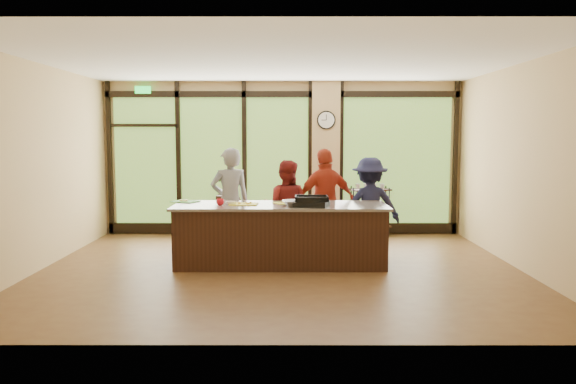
{
  "coord_description": "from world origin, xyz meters",
  "views": [
    {
      "loc": [
        0.13,
        -8.08,
        1.96
      ],
      "look_at": [
        0.11,
        0.4,
        1.1
      ],
      "focal_mm": 35.0,
      "sensor_mm": 36.0,
      "label": 1
    }
  ],
  "objects_px": {
    "flower_stand": "(228,216)",
    "bar_cart": "(370,205)",
    "cook_left": "(230,201)",
    "island_base": "(281,236)",
    "roasting_pan": "(311,204)",
    "cook_right": "(370,206)"
  },
  "relations": [
    {
      "from": "cook_left",
      "to": "roasting_pan",
      "type": "distance_m",
      "value": 1.63
    },
    {
      "from": "cook_left",
      "to": "bar_cart",
      "type": "height_order",
      "value": "cook_left"
    },
    {
      "from": "island_base",
      "to": "cook_left",
      "type": "relative_size",
      "value": 1.76
    },
    {
      "from": "flower_stand",
      "to": "bar_cart",
      "type": "bearing_deg",
      "value": 0.48
    },
    {
      "from": "cook_left",
      "to": "flower_stand",
      "type": "height_order",
      "value": "cook_left"
    },
    {
      "from": "cook_right",
      "to": "bar_cart",
      "type": "height_order",
      "value": "cook_right"
    },
    {
      "from": "island_base",
      "to": "flower_stand",
      "type": "xyz_separation_m",
      "value": [
        -1.07,
        2.4,
        -0.04
      ]
    },
    {
      "from": "cook_right",
      "to": "flower_stand",
      "type": "xyz_separation_m",
      "value": [
        -2.52,
        1.66,
        -0.4
      ]
    },
    {
      "from": "island_base",
      "to": "roasting_pan",
      "type": "relative_size",
      "value": 6.47
    },
    {
      "from": "bar_cart",
      "to": "cook_right",
      "type": "bearing_deg",
      "value": -114.66
    },
    {
      "from": "cook_left",
      "to": "cook_right",
      "type": "distance_m",
      "value": 2.29
    },
    {
      "from": "island_base",
      "to": "cook_left",
      "type": "distance_m",
      "value": 1.2
    },
    {
      "from": "island_base",
      "to": "cook_left",
      "type": "height_order",
      "value": "cook_left"
    },
    {
      "from": "bar_cart",
      "to": "roasting_pan",
      "type": "bearing_deg",
      "value": -131.1
    },
    {
      "from": "island_base",
      "to": "roasting_pan",
      "type": "distance_m",
      "value": 0.73
    },
    {
      "from": "cook_right",
      "to": "roasting_pan",
      "type": "distance_m",
      "value": 1.41
    },
    {
      "from": "cook_right",
      "to": "roasting_pan",
      "type": "height_order",
      "value": "cook_right"
    },
    {
      "from": "cook_left",
      "to": "flower_stand",
      "type": "distance_m",
      "value": 1.75
    },
    {
      "from": "flower_stand",
      "to": "island_base",
      "type": "bearing_deg",
      "value": -66.53
    },
    {
      "from": "island_base",
      "to": "cook_right",
      "type": "relative_size",
      "value": 1.94
    },
    {
      "from": "flower_stand",
      "to": "bar_cart",
      "type": "height_order",
      "value": "bar_cart"
    },
    {
      "from": "flower_stand",
      "to": "roasting_pan",
      "type": "bearing_deg",
      "value": -60.52
    }
  ]
}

